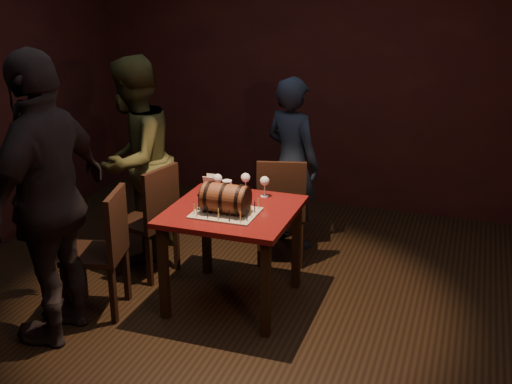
% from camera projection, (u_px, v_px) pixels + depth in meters
% --- Properties ---
extents(room_shell, '(5.04, 5.04, 2.80)m').
position_uv_depth(room_shell, '(241.00, 128.00, 4.19)').
color(room_shell, black).
rests_on(room_shell, ground).
extents(pub_table, '(0.90, 0.90, 0.75)m').
position_uv_depth(pub_table, '(233.00, 223.00, 4.66)').
color(pub_table, '#4B0C0D').
rests_on(pub_table, ground).
extents(cake_board, '(0.45, 0.35, 0.01)m').
position_uv_depth(cake_board, '(226.00, 213.00, 4.52)').
color(cake_board, '#A09781').
rests_on(cake_board, pub_table).
extents(barrel_cake, '(0.38, 0.22, 0.22)m').
position_uv_depth(barrel_cake, '(225.00, 198.00, 4.49)').
color(barrel_cake, brown).
rests_on(barrel_cake, cake_board).
extents(birthday_candles, '(0.40, 0.30, 0.09)m').
position_uv_depth(birthday_candles, '(226.00, 207.00, 4.51)').
color(birthday_candles, '#EDDC8D').
rests_on(birthday_candles, cake_board).
extents(wine_glass_left, '(0.07, 0.07, 0.16)m').
position_uv_depth(wine_glass_left, '(218.00, 179.00, 4.88)').
color(wine_glass_left, silver).
rests_on(wine_glass_left, pub_table).
extents(wine_glass_mid, '(0.07, 0.07, 0.16)m').
position_uv_depth(wine_glass_mid, '(246.00, 179.00, 4.90)').
color(wine_glass_mid, silver).
rests_on(wine_glass_mid, pub_table).
extents(wine_glass_right, '(0.07, 0.07, 0.16)m').
position_uv_depth(wine_glass_right, '(265.00, 182.00, 4.82)').
color(wine_glass_right, silver).
rests_on(wine_glass_right, pub_table).
extents(pint_of_ale, '(0.07, 0.07, 0.15)m').
position_uv_depth(pint_of_ale, '(227.00, 190.00, 4.78)').
color(pint_of_ale, silver).
rests_on(pint_of_ale, pub_table).
extents(menu_card, '(0.10, 0.05, 0.13)m').
position_uv_depth(menu_card, '(211.00, 184.00, 4.94)').
color(menu_card, white).
rests_on(menu_card, pub_table).
extents(chair_back, '(0.49, 0.49, 0.93)m').
position_uv_depth(chair_back, '(282.00, 205.00, 5.32)').
color(chair_back, black).
rests_on(chair_back, ground).
extents(chair_left_rear, '(0.48, 0.48, 0.93)m').
position_uv_depth(chair_left_rear, '(153.00, 215.00, 5.11)').
color(chair_left_rear, black).
rests_on(chair_left_rear, ground).
extents(chair_left_front, '(0.49, 0.49, 0.93)m').
position_uv_depth(chair_left_front, '(105.00, 245.00, 4.57)').
color(chair_left_front, black).
rests_on(chair_left_front, ground).
extents(person_back, '(0.66, 0.57, 1.53)m').
position_uv_depth(person_back, '(292.00, 163.00, 5.63)').
color(person_back, '#171F2F').
rests_on(person_back, ground).
extents(person_left_rear, '(0.66, 0.85, 1.73)m').
position_uv_depth(person_left_rear, '(134.00, 161.00, 5.35)').
color(person_left_rear, '#393A1D').
rests_on(person_left_rear, ground).
extents(person_left_front, '(0.49, 1.15, 1.95)m').
position_uv_depth(person_left_front, '(49.00, 200.00, 4.14)').
color(person_left_front, black).
rests_on(person_left_front, ground).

